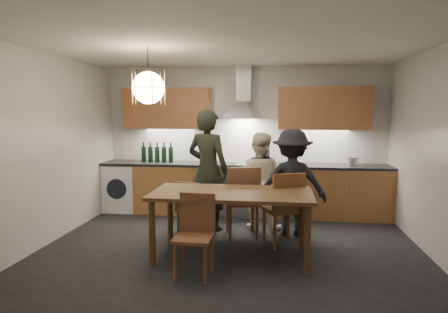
# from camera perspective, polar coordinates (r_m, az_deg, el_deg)

# --- Properties ---
(ground) EXTENTS (5.00, 5.00, 0.00)m
(ground) POSITION_cam_1_polar(r_m,az_deg,el_deg) (5.29, 0.76, -13.56)
(ground) COLOR black
(ground) RESTS_ON ground
(room_shell) EXTENTS (5.02, 4.52, 2.61)m
(room_shell) POSITION_cam_1_polar(r_m,az_deg,el_deg) (4.96, 0.79, 5.28)
(room_shell) COLOR white
(room_shell) RESTS_ON ground
(counter_run) EXTENTS (5.00, 0.62, 0.90)m
(counter_run) POSITION_cam_1_polar(r_m,az_deg,el_deg) (7.04, 2.87, -4.66)
(counter_run) COLOR #B87D47
(counter_run) RESTS_ON ground
(range_stove) EXTENTS (0.90, 0.60, 0.92)m
(range_stove) POSITION_cam_1_polar(r_m,az_deg,el_deg) (7.03, 2.67, -4.73)
(range_stove) COLOR silver
(range_stove) RESTS_ON ground
(wall_fixtures) EXTENTS (4.30, 0.54, 1.10)m
(wall_fixtures) POSITION_cam_1_polar(r_m,az_deg,el_deg) (7.02, 2.82, 6.99)
(wall_fixtures) COLOR #B97547
(wall_fixtures) RESTS_ON ground
(pendant_lamp) EXTENTS (0.43, 0.43, 0.70)m
(pendant_lamp) POSITION_cam_1_polar(r_m,az_deg,el_deg) (5.09, -10.75, 9.62)
(pendant_lamp) COLOR black
(pendant_lamp) RESTS_ON ground
(dining_table) EXTENTS (1.97, 0.99, 0.83)m
(dining_table) POSITION_cam_1_polar(r_m,az_deg,el_deg) (4.94, 1.14, -6.14)
(dining_table) COLOR brown
(dining_table) RESTS_ON ground
(chair_back_left) EXTENTS (0.47, 0.47, 0.84)m
(chair_back_left) POSITION_cam_1_polar(r_m,az_deg,el_deg) (5.69, -4.85, -7.06)
(chair_back_left) COLOR brown
(chair_back_left) RESTS_ON ground
(chair_back_mid) EXTENTS (0.57, 0.57, 1.04)m
(chair_back_mid) POSITION_cam_1_polar(r_m,az_deg,el_deg) (5.69, 2.70, -5.85)
(chair_back_mid) COLOR brown
(chair_back_mid) RESTS_ON ground
(chair_back_right) EXTENTS (0.60, 0.60, 1.01)m
(chair_back_right) POSITION_cam_1_polar(r_m,az_deg,el_deg) (5.40, 8.74, -6.78)
(chair_back_right) COLOR brown
(chair_back_right) RESTS_ON ground
(chair_front) EXTENTS (0.43, 0.43, 0.90)m
(chair_front) POSITION_cam_1_polar(r_m,az_deg,el_deg) (4.50, -4.10, -10.25)
(chair_front) COLOR brown
(chair_front) RESTS_ON ground
(person_left) EXTENTS (0.78, 0.64, 1.84)m
(person_left) POSITION_cam_1_polar(r_m,az_deg,el_deg) (6.09, -2.32, -1.93)
(person_left) COLOR black
(person_left) RESTS_ON ground
(person_mid) EXTENTS (0.82, 0.69, 1.49)m
(person_mid) POSITION_cam_1_polar(r_m,az_deg,el_deg) (6.18, 5.04, -3.46)
(person_mid) COLOR white
(person_mid) RESTS_ON ground
(person_right) EXTENTS (1.01, 0.59, 1.56)m
(person_right) POSITION_cam_1_polar(r_m,az_deg,el_deg) (5.90, 9.68, -3.70)
(person_right) COLOR black
(person_right) RESTS_ON ground
(mixing_bowl) EXTENTS (0.35, 0.35, 0.07)m
(mixing_bowl) POSITION_cam_1_polar(r_m,az_deg,el_deg) (6.92, 10.05, -0.88)
(mixing_bowl) COLOR #B0AFB3
(mixing_bowl) RESTS_ON counter_run
(stock_pot) EXTENTS (0.20, 0.20, 0.13)m
(stock_pot) POSITION_cam_1_polar(r_m,az_deg,el_deg) (7.02, 17.87, -0.72)
(stock_pot) COLOR #ADADB0
(stock_pot) RESTS_ON counter_run
(wine_bottles) EXTENTS (0.59, 0.08, 0.35)m
(wine_bottles) POSITION_cam_1_polar(r_m,az_deg,el_deg) (7.25, -9.52, 0.60)
(wine_bottles) COLOR black
(wine_bottles) RESTS_ON counter_run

